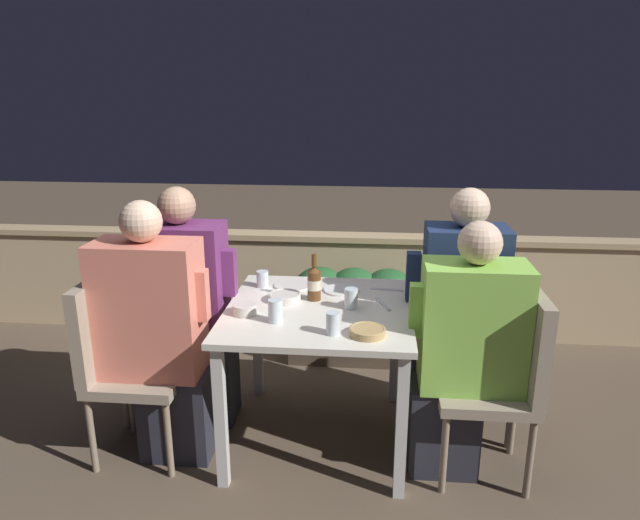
% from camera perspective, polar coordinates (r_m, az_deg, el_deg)
% --- Properties ---
extents(ground_plane, '(16.00, 16.00, 0.00)m').
position_cam_1_polar(ground_plane, '(3.12, -0.12, -17.23)').
color(ground_plane, brown).
extents(parapet_wall, '(9.00, 0.18, 0.75)m').
position_cam_1_polar(parapet_wall, '(4.17, 1.65, -2.35)').
color(parapet_wall, tan).
rests_on(parapet_wall, ground_plane).
extents(dining_table, '(0.90, 0.93, 0.73)m').
position_cam_1_polar(dining_table, '(2.82, -0.13, -6.53)').
color(dining_table, silver).
rests_on(dining_table, ground_plane).
extents(planter_hedge, '(0.83, 0.47, 0.62)m').
position_cam_1_polar(planter_hedge, '(3.81, 3.37, -4.85)').
color(planter_hedge, brown).
rests_on(planter_hedge, ground_plane).
extents(chair_left_near, '(0.43, 0.43, 0.90)m').
position_cam_1_polar(chair_left_near, '(2.93, -19.47, -8.70)').
color(chair_left_near, gray).
rests_on(chair_left_near, ground_plane).
extents(person_coral_top, '(0.52, 0.26, 1.28)m').
position_cam_1_polar(person_coral_top, '(2.81, -15.93, -7.20)').
color(person_coral_top, '#282833').
rests_on(person_coral_top, ground_plane).
extents(chair_left_far, '(0.43, 0.43, 0.90)m').
position_cam_1_polar(chair_left_far, '(3.19, -16.20, -6.30)').
color(chair_left_far, gray).
rests_on(chair_left_far, ground_plane).
extents(person_purple_stripe, '(0.51, 0.26, 1.28)m').
position_cam_1_polar(person_purple_stripe, '(3.08, -12.89, -4.71)').
color(person_purple_stripe, '#282833').
rests_on(person_purple_stripe, ground_plane).
extents(chair_right_near, '(0.43, 0.43, 0.90)m').
position_cam_1_polar(chair_right_near, '(2.75, 18.26, -10.26)').
color(chair_right_near, gray).
rests_on(chair_right_near, ground_plane).
extents(person_green_blouse, '(0.51, 0.26, 1.21)m').
position_cam_1_polar(person_green_blouse, '(2.69, 14.15, -8.97)').
color(person_green_blouse, '#282833').
rests_on(person_green_blouse, ground_plane).
extents(chair_right_far, '(0.43, 0.43, 0.90)m').
position_cam_1_polar(chair_right_far, '(3.04, 16.99, -7.53)').
color(chair_right_far, gray).
rests_on(chair_right_far, ground_plane).
extents(person_navy_jumper, '(0.48, 0.26, 1.30)m').
position_cam_1_polar(person_navy_jumper, '(2.96, 13.39, -5.40)').
color(person_navy_jumper, '#282833').
rests_on(person_navy_jumper, ground_plane).
extents(beer_bottle, '(0.07, 0.07, 0.24)m').
position_cam_1_polar(beer_bottle, '(2.85, -0.59, -2.27)').
color(beer_bottle, brown).
rests_on(beer_bottle, dining_table).
extents(plate_0, '(0.20, 0.20, 0.01)m').
position_cam_1_polar(plate_0, '(3.07, -2.77, -2.56)').
color(plate_0, silver).
rests_on(plate_0, dining_table).
extents(plate_1, '(0.19, 0.19, 0.01)m').
position_cam_1_polar(plate_1, '(3.00, 2.19, -3.02)').
color(plate_1, white).
rests_on(plate_1, dining_table).
extents(bowl_0, '(0.16, 0.16, 0.03)m').
position_cam_1_polar(bowl_0, '(2.48, 4.77, -7.09)').
color(bowl_0, tan).
rests_on(bowl_0, dining_table).
extents(bowl_1, '(0.11, 0.11, 0.05)m').
position_cam_1_polar(bowl_1, '(2.72, -7.54, -4.84)').
color(bowl_1, beige).
rests_on(bowl_1, dining_table).
extents(bowl_2, '(0.16, 0.16, 0.04)m').
position_cam_1_polar(bowl_2, '(2.87, -3.55, -3.67)').
color(bowl_2, beige).
rests_on(bowl_2, dining_table).
extents(glass_cup_0, '(0.06, 0.06, 0.10)m').
position_cam_1_polar(glass_cup_0, '(2.75, 3.12, -3.90)').
color(glass_cup_0, silver).
rests_on(glass_cup_0, dining_table).
extents(glass_cup_1, '(0.07, 0.07, 0.11)m').
position_cam_1_polar(glass_cup_1, '(2.60, -4.49, -5.10)').
color(glass_cup_1, silver).
rests_on(glass_cup_1, dining_table).
extents(glass_cup_2, '(0.06, 0.06, 0.09)m').
position_cam_1_polar(glass_cup_2, '(3.07, -5.77, -1.90)').
color(glass_cup_2, silver).
rests_on(glass_cup_2, dining_table).
extents(glass_cup_3, '(0.06, 0.06, 0.10)m').
position_cam_1_polar(glass_cup_3, '(2.47, 1.32, -6.35)').
color(glass_cup_3, silver).
rests_on(glass_cup_3, dining_table).
extents(fork_0, '(0.17, 0.04, 0.01)m').
position_cam_1_polar(fork_0, '(3.03, 6.68, -2.95)').
color(fork_0, silver).
rests_on(fork_0, dining_table).
extents(fork_1, '(0.08, 0.17, 0.01)m').
position_cam_1_polar(fork_1, '(2.83, 6.33, -4.42)').
color(fork_1, silver).
rests_on(fork_1, dining_table).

